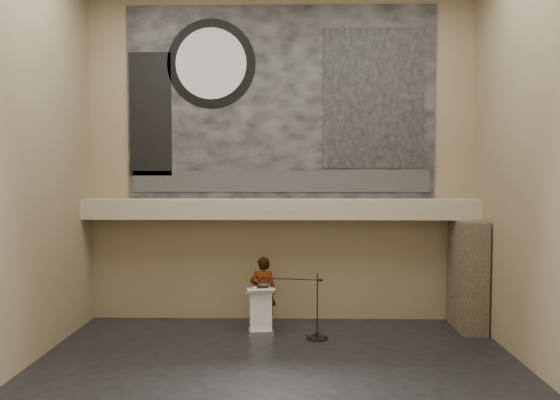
{
  "coord_description": "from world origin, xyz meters",
  "views": [
    {
      "loc": [
        0.28,
        -10.31,
        3.91
      ],
      "look_at": [
        0.0,
        3.2,
        3.2
      ],
      "focal_mm": 35.0,
      "sensor_mm": 36.0,
      "label": 1
    }
  ],
  "objects": [
    {
      "name": "sprinkler_right",
      "position": [
        1.9,
        3.55,
        2.67
      ],
      "size": [
        0.04,
        0.04,
        0.06
      ],
      "primitive_type": "cylinder",
      "color": "#B2893D",
      "rests_on": "soffit"
    },
    {
      "name": "banner_brick_print",
      "position": [
        -3.4,
        3.93,
        5.4
      ],
      "size": [
        1.1,
        0.02,
        3.2
      ],
      "primitive_type": "cube",
      "color": "black",
      "rests_on": "banner"
    },
    {
      "name": "wall_right",
      "position": [
        5.0,
        0.0,
        4.25
      ],
      "size": [
        0.02,
        8.0,
        8.5
      ],
      "primitive_type": "cube",
      "color": "#867555",
      "rests_on": "floor"
    },
    {
      "name": "wall_left",
      "position": [
        -5.0,
        0.0,
        4.25
      ],
      "size": [
        0.02,
        8.0,
        8.5
      ],
      "primitive_type": "cube",
      "color": "#867555",
      "rests_on": "floor"
    },
    {
      "name": "mic_stand",
      "position": [
        0.84,
        2.29,
        0.23
      ],
      "size": [
        1.59,
        0.52,
        1.53
      ],
      "rotation": [
        0.0,
        0.0,
        -0.17
      ],
      "color": "black",
      "rests_on": "floor"
    },
    {
      "name": "floor",
      "position": [
        0.0,
        0.0,
        0.0
      ],
      "size": [
        10.0,
        10.0,
        0.0
      ],
      "primitive_type": "plane",
      "color": "black",
      "rests_on": "ground"
    },
    {
      "name": "soffit",
      "position": [
        0.0,
        3.6,
        2.95
      ],
      "size": [
        10.0,
        0.8,
        0.5
      ],
      "primitive_type": "cube",
      "color": "tan",
      "rests_on": "wall_back"
    },
    {
      "name": "speaker_person",
      "position": [
        -0.42,
        3.15,
        0.9
      ],
      "size": [
        0.67,
        0.45,
        1.79
      ],
      "primitive_type": "imported",
      "rotation": [
        0.0,
        0.0,
        3.11
      ],
      "color": "silver",
      "rests_on": "floor"
    },
    {
      "name": "stone_pier",
      "position": [
        4.65,
        3.15,
        1.35
      ],
      "size": [
        0.6,
        1.4,
        2.7
      ],
      "primitive_type": "cube",
      "color": "#413628",
      "rests_on": "floor"
    },
    {
      "name": "banner_clock_rim",
      "position": [
        -1.8,
        3.93,
        6.7
      ],
      "size": [
        2.3,
        0.02,
        2.3
      ],
      "primitive_type": "cylinder",
      "rotation": [
        1.57,
        0.0,
        0.0
      ],
      "color": "black",
      "rests_on": "banner"
    },
    {
      "name": "wall_front",
      "position": [
        0.0,
        -4.0,
        4.25
      ],
      "size": [
        10.0,
        0.02,
        8.5
      ],
      "primitive_type": "cube",
      "color": "#867555",
      "rests_on": "floor"
    },
    {
      "name": "banner_text_strip",
      "position": [
        0.0,
        3.93,
        3.65
      ],
      "size": [
        7.76,
        0.02,
        0.55
      ],
      "primitive_type": "cube",
      "color": "#2E2E2E",
      "rests_on": "banner"
    },
    {
      "name": "banner",
      "position": [
        0.0,
        3.97,
        5.7
      ],
      "size": [
        8.0,
        0.05,
        5.0
      ],
      "primitive_type": "cube",
      "color": "black",
      "rests_on": "wall_back"
    },
    {
      "name": "sprinkler_left",
      "position": [
        -1.6,
        3.55,
        2.67
      ],
      "size": [
        0.04,
        0.04,
        0.06
      ],
      "primitive_type": "cylinder",
      "color": "#B2893D",
      "rests_on": "soffit"
    },
    {
      "name": "papers",
      "position": [
        -0.55,
        2.69,
        1.1
      ],
      "size": [
        0.33,
        0.38,
        0.0
      ],
      "primitive_type": "cube",
      "rotation": [
        0.0,
        0.0,
        -0.42
      ],
      "color": "white",
      "rests_on": "lectern"
    },
    {
      "name": "lectern",
      "position": [
        -0.46,
        2.72,
        0.55
      ],
      "size": [
        0.73,
        0.57,
        1.13
      ],
      "rotation": [
        0.0,
        0.0,
        0.15
      ],
      "color": "silver",
      "rests_on": "floor"
    },
    {
      "name": "banner_building_print",
      "position": [
        2.4,
        3.93,
        5.8
      ],
      "size": [
        2.6,
        0.02,
        3.6
      ],
      "primitive_type": "cube",
      "color": "black",
      "rests_on": "banner"
    },
    {
      "name": "banner_clock_face",
      "position": [
        -1.8,
        3.91,
        6.7
      ],
      "size": [
        1.84,
        0.02,
        1.84
      ],
      "primitive_type": "cylinder",
      "rotation": [
        1.57,
        0.0,
        0.0
      ],
      "color": "silver",
      "rests_on": "banner"
    },
    {
      "name": "wall_back",
      "position": [
        0.0,
        4.0,
        4.25
      ],
      "size": [
        10.0,
        0.02,
        8.5
      ],
      "primitive_type": "cube",
      "color": "#867555",
      "rests_on": "floor"
    },
    {
      "name": "binder",
      "position": [
        -0.41,
        2.7,
        1.12
      ],
      "size": [
        0.27,
        0.22,
        0.04
      ],
      "primitive_type": "cube",
      "rotation": [
        0.0,
        0.0,
        0.01
      ],
      "color": "black",
      "rests_on": "lectern"
    }
  ]
}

